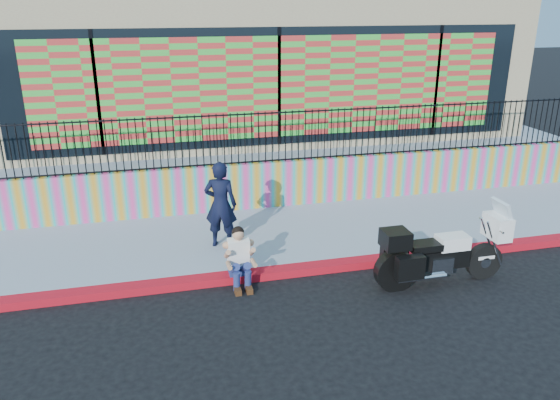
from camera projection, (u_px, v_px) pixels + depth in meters
name	position (u px, v px, depth m)	size (l,w,h in m)	color
ground	(331.00, 270.00, 10.38)	(90.00, 90.00, 0.00)	black
red_curb	(331.00, 266.00, 10.35)	(16.00, 0.30, 0.15)	#A90C21
sidewalk	(306.00, 233.00, 11.86)	(16.00, 3.00, 0.15)	#939EB1
mural_wall	(288.00, 183.00, 13.10)	(16.00, 0.20, 1.10)	#EE3E95
metal_fence	(288.00, 136.00, 12.71)	(15.80, 0.04, 1.20)	black
elevated_platform	(248.00, 138.00, 17.78)	(16.00, 10.00, 1.25)	#939EB1
storefront_building	(248.00, 55.00, 16.68)	(14.00, 8.06, 4.00)	tan
police_motorcycle	(440.00, 252.00, 9.65)	(2.42, 0.80, 1.51)	black
police_officer	(221.00, 205.00, 10.76)	(0.64, 0.42, 1.76)	black
seated_man	(240.00, 263.00, 9.65)	(0.54, 0.71, 1.06)	navy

